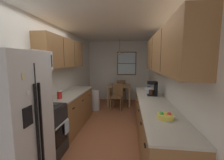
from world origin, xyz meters
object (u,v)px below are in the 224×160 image
Objects in this scene: trash_bin at (95,100)px; table_serving_bowl at (120,85)px; storage_canister at (60,95)px; coffee_maker at (154,88)px; dish_rack at (150,90)px; mug_by_coffeemaker at (149,88)px; refrigerator at (13,124)px; microwave_over_range at (34,61)px; stove_range at (44,131)px; dining_chair_far at (121,89)px; dining_chair_near at (117,95)px; dining_table at (119,89)px; fruit_bowl at (165,116)px.

table_serving_bowl is (0.82, 0.76, 0.44)m from trash_bin.
coffee_maker is (2.05, 0.53, 0.09)m from storage_canister.
storage_canister is at bearing -156.09° from dish_rack.
dish_rack is at bearing -93.81° from mug_by_coffeemaker.
microwave_over_range is at bearing 101.77° from refrigerator.
coffee_maker is at bearing -89.44° from mug_by_coffeemaker.
dish_rack is (-0.03, -0.43, -0.00)m from mug_by_coffeemaker.
microwave_over_range is at bearing -99.66° from storage_canister.
microwave_over_range is at bearing 179.97° from stove_range.
trash_bin is at bearing 83.60° from stove_range.
mug_by_coffeemaker is (2.01, 2.67, 0.04)m from refrigerator.
dining_chair_far reaches higher than trash_bin.
coffee_maker is at bearing -67.27° from table_serving_bowl.
dining_chair_near is 2.49m from storage_canister.
dining_chair_far is 5.23× the size of table_serving_bowl.
refrigerator is at bearing -106.11° from dining_chair_near.
table_serving_bowl is (1.08, 4.09, -0.13)m from refrigerator.
stove_range is 3.59m from dining_table.
dining_table is at bearing 103.85° from fruit_bowl.
trash_bin is (0.26, 3.33, -0.57)m from refrigerator.
dish_rack reaches higher than table_serving_bowl.
mug_by_coffeemaker is at bearing -41.33° from dining_chair_near.
dining_table is at bearing 44.69° from trash_bin.
microwave_over_range reaches higher than table_serving_bowl.
mug_by_coffeemaker is at bearing -57.01° from table_serving_bowl.
trash_bin is (0.41, 2.62, -1.36)m from microwave_over_range.
dining_chair_near is at bearing 126.36° from dish_rack.
microwave_over_range is at bearing -151.73° from coffee_maker.
stove_range reaches higher than dining_table.
microwave_over_range is 3.78m from dining_table.
microwave_over_range is 3.72m from table_serving_bowl.
microwave_over_range is at bearing -109.48° from dining_table.
dining_table is 0.95× the size of dining_chair_near.
fruit_bowl reaches higher than table_serving_bowl.
dining_chair_near is at bearing 69.56° from stove_range.
dish_rack is (-0.04, 0.37, -0.12)m from coffee_maker.
fruit_bowl is at bearing -92.07° from coffee_maker.
storage_canister is 0.50× the size of dish_rack.
mug_by_coffeemaker is at bearing 88.88° from fruit_bowl.
stove_range reaches higher than table_serving_bowl.
dish_rack is at bearing 35.73° from microwave_over_range.
refrigerator is 7.83× the size of fruit_bowl.
trash_bin is 5.67× the size of mug_by_coffeemaker.
coffee_maker reaches higher than stove_range.
mug_by_coffeemaker is 2.21m from fruit_bowl.
stove_range is at bearing -107.77° from dining_table.
microwave_over_range is at bearing -107.20° from dining_chair_far.
microwave_over_range is 1.65× the size of dish_rack.
microwave_over_range is 4.36m from dining_chair_far.
dish_rack is 2.07m from table_serving_bowl.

